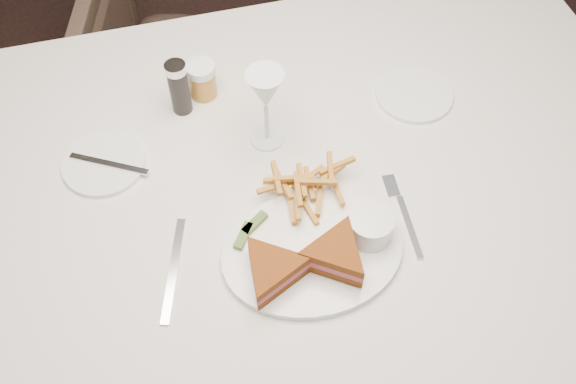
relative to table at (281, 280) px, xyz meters
The scene contains 4 objects.
ground 0.41m from the table, 51.53° to the left, with size 5.00×5.00×0.00m, color black.
table is the anchor object (origin of this frame).
chair_far 0.84m from the table, 85.63° to the left, with size 0.67×0.63×0.69m, color #433329.
table_setting 0.42m from the table, 83.20° to the right, with size 0.80×0.64×0.18m.
Camera 1 is at (-0.33, -0.79, 1.73)m, focal length 40.00 mm.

